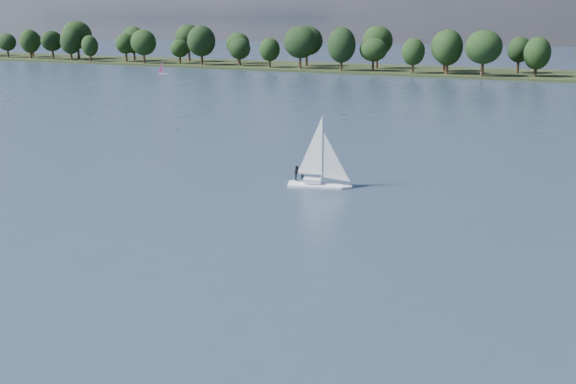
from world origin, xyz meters
name	(u,v)px	position (x,y,z in m)	size (l,w,h in m)	color
ground	(474,129)	(0.00, 100.00, 0.00)	(700.00, 700.00, 0.00)	#233342
far_shore	(539,76)	(0.00, 212.00, 0.00)	(660.00, 40.00, 1.50)	black
sailboat	(316,166)	(-8.49, 53.09, 2.35)	(6.64, 3.54, 8.42)	white
dinghy_pink	(163,71)	(-112.43, 165.45, 1.14)	(3.22, 2.42, 4.81)	silver
pontoon	(74,63)	(-180.47, 195.57, 0.00)	(4.00, 2.00, 0.50)	#505154
treeline	(517,50)	(-6.74, 207.98, 8.19)	(562.08, 74.40, 18.92)	black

